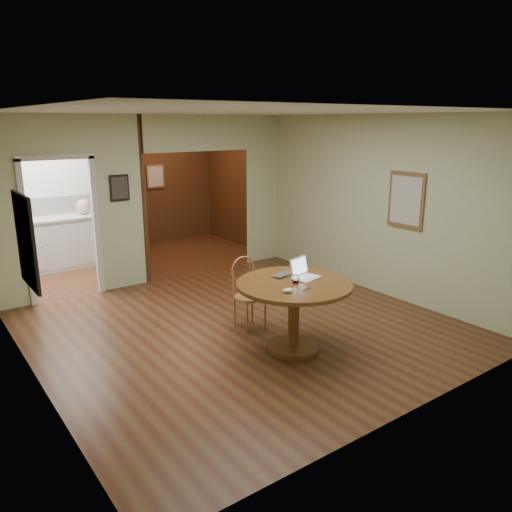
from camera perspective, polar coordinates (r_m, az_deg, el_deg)
floor at (r=6.54m, az=-1.39°, el=-8.16°), size 5.00×5.00×0.00m
room_shell at (r=8.67m, az=-15.87°, el=5.94°), size 5.20×7.50×5.00m
dining_table at (r=5.74m, az=4.36°, el=-5.07°), size 1.32×1.32×0.82m
chair at (r=6.39m, az=-1.03°, el=-3.75°), size 0.40×0.40×0.93m
open_laptop at (r=5.84m, az=5.39°, el=-1.86°), size 0.37×0.35×0.23m
closed_laptop at (r=5.89m, az=3.54°, el=-2.19°), size 0.36×0.29×0.03m
mouse at (r=5.32m, az=3.68°, el=-3.95°), size 0.14×0.10×0.05m
wine_glass at (r=5.63m, az=4.53°, el=-2.61°), size 0.09×0.09×0.10m
pen at (r=5.45m, az=5.82°, el=-3.78°), size 0.13×0.03×0.01m
kitchen_cabinet at (r=9.62m, az=-22.75°, el=1.24°), size 2.06×0.60×0.94m
grocery_bag at (r=9.68m, az=-19.10°, el=5.33°), size 0.33×0.30×0.27m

